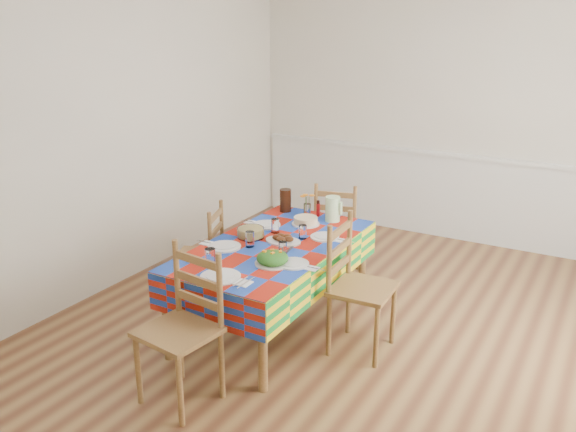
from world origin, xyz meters
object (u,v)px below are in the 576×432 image
Objects in this scene: meat_platter at (283,239)px; chair_near at (183,329)px; tea_pitcher at (285,200)px; chair_right at (357,287)px; chair_left at (202,257)px; green_pitcher at (333,209)px; chair_far at (337,230)px; dining_table at (274,253)px.

chair_near is at bearing -91.69° from meat_platter.
tea_pitcher is 0.20× the size of chair_near.
chair_left is at bearing 86.62° from chair_right.
chair_far is (-0.13, 0.38, -0.33)m from green_pitcher.
chair_far is 1.05× the size of chair_left.
meat_platter is 1.35× the size of green_pitcher.
chair_left is at bearing 178.87° from dining_table.
tea_pitcher is at bearing 32.12° from chair_far.
chair_right is (0.53, -0.69, -0.30)m from green_pitcher.
chair_far is at bearing 126.99° from chair_left.
chair_near is (-0.03, -1.14, -0.21)m from meat_platter.
tea_pitcher is 0.23× the size of chair_left.
tea_pitcher is 0.22× the size of chair_far.
meat_platter is at bearing 76.89° from chair_far.
green_pitcher is 1.12m from chair_left.
dining_table is 8.30× the size of green_pitcher.
chair_right is at bearing -0.18° from dining_table.
chair_near is at bearing 12.55° from chair_left.
chair_right reaches higher than meat_platter.
dining_table is 1.08m from chair_far.
chair_far is at bearing 109.23° from green_pitcher.
green_pitcher is 1.05× the size of tea_pitcher.
chair_near reaches higher than dining_table.
chair_left is (-0.72, -0.05, -0.27)m from meat_platter.
chair_far reaches higher than tea_pitcher.
chair_right reaches higher than chair_left.
chair_right is at bearing 65.29° from chair_near.
dining_table is at bearing -101.78° from green_pitcher.
chair_near reaches higher than green_pitcher.
green_pitcher is 0.21× the size of chair_right.
dining_table is 1.08m from chair_near.
chair_far is (0.01, 1.07, -0.15)m from dining_table.
chair_right reaches higher than dining_table.
tea_pitcher is at bearing 118.72° from meat_platter.
dining_table is at bearing -66.17° from tea_pitcher.
dining_table is 2.00× the size of chair_left.
meat_platter is 1.42× the size of tea_pitcher.
dining_table is 1.91× the size of chair_far.
tea_pitcher is at bearing 107.64° from chair_near.
chair_far reaches higher than green_pitcher.
chair_far is at bearing 46.87° from tea_pitcher.
green_pitcher is 0.21× the size of chair_near.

